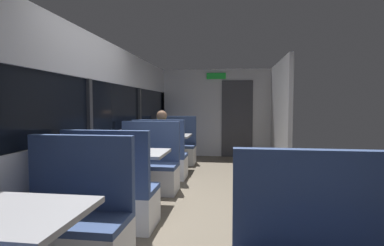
# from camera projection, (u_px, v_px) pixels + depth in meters

# --- Properties ---
(ground_plane) EXTENTS (3.30, 9.20, 0.02)m
(ground_plane) POSITION_uv_depth(u_px,v_px,m) (198.00, 214.00, 3.71)
(ground_plane) COLOR #665B4C
(carriage_window_panel_left) EXTENTS (0.09, 8.48, 2.30)m
(carriage_window_panel_left) POSITION_uv_depth(u_px,v_px,m) (88.00, 124.00, 3.84)
(carriage_window_panel_left) COLOR #B2B2B7
(carriage_window_panel_left) RESTS_ON ground_plane
(carriage_end_bulkhead) EXTENTS (2.90, 0.11, 2.30)m
(carriage_end_bulkhead) POSITION_uv_depth(u_px,v_px,m) (218.00, 113.00, 7.79)
(carriage_end_bulkhead) COLOR #B2B2B7
(carriage_end_bulkhead) RESTS_ON ground_plane
(carriage_aisle_panel_right) EXTENTS (0.08, 2.40, 2.30)m
(carriage_aisle_panel_right) POSITION_uv_depth(u_px,v_px,m) (280.00, 115.00, 6.42)
(carriage_aisle_panel_right) COLOR #B2B2B7
(carriage_aisle_panel_right) RESTS_ON ground_plane
(dining_table_near_window) EXTENTS (0.90, 0.70, 0.74)m
(dining_table_near_window) POSITION_uv_depth(u_px,v_px,m) (7.00, 228.00, 1.73)
(dining_table_near_window) COLOR #9E9EA3
(dining_table_near_window) RESTS_ON ground_plane
(bench_near_window_facing_entry) EXTENTS (0.95, 0.50, 1.10)m
(bench_near_window_facing_entry) POSITION_uv_depth(u_px,v_px,m) (72.00, 230.00, 2.44)
(bench_near_window_facing_entry) COLOR silver
(bench_near_window_facing_entry) RESTS_ON ground_plane
(dining_table_mid_window) EXTENTS (0.90, 0.70, 0.74)m
(dining_table_mid_window) POSITION_uv_depth(u_px,v_px,m) (133.00, 159.00, 3.93)
(dining_table_mid_window) COLOR #9E9EA3
(dining_table_mid_window) RESTS_ON ground_plane
(bench_mid_window_facing_end) EXTENTS (0.95, 0.50, 1.10)m
(bench_mid_window_facing_end) POSITION_uv_depth(u_px,v_px,m) (112.00, 198.00, 3.26)
(bench_mid_window_facing_end) COLOR silver
(bench_mid_window_facing_end) RESTS_ON ground_plane
(bench_mid_window_facing_entry) EXTENTS (0.95, 0.50, 1.10)m
(bench_mid_window_facing_entry) POSITION_uv_depth(u_px,v_px,m) (148.00, 170.00, 4.65)
(bench_mid_window_facing_entry) COLOR silver
(bench_mid_window_facing_entry) RESTS_ON ground_plane
(dining_table_far_window) EXTENTS (0.90, 0.70, 0.74)m
(dining_table_far_window) POSITION_uv_depth(u_px,v_px,m) (169.00, 140.00, 6.14)
(dining_table_far_window) COLOR #9E9EA3
(dining_table_far_window) RESTS_ON ground_plane
(bench_far_window_facing_end) EXTENTS (0.95, 0.50, 1.10)m
(bench_far_window_facing_end) POSITION_uv_depth(u_px,v_px,m) (161.00, 161.00, 5.47)
(bench_far_window_facing_end) COLOR silver
(bench_far_window_facing_end) RESTS_ON ground_plane
(bench_far_window_facing_entry) EXTENTS (0.95, 0.50, 1.10)m
(bench_far_window_facing_entry) POSITION_uv_depth(u_px,v_px,m) (175.00, 149.00, 6.85)
(bench_far_window_facing_entry) COLOR silver
(bench_far_window_facing_entry) RESTS_ON ground_plane
(seated_passenger) EXTENTS (0.47, 0.55, 1.26)m
(seated_passenger) POSITION_uv_depth(u_px,v_px,m) (161.00, 149.00, 5.53)
(seated_passenger) COLOR #26262D
(seated_passenger) RESTS_ON ground_plane
(coffee_cup_secondary) EXTENTS (0.07, 0.07, 0.09)m
(coffee_cup_secondary) POSITION_uv_depth(u_px,v_px,m) (120.00, 148.00, 3.96)
(coffee_cup_secondary) COLOR white
(coffee_cup_secondary) RESTS_ON dining_table_mid_window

